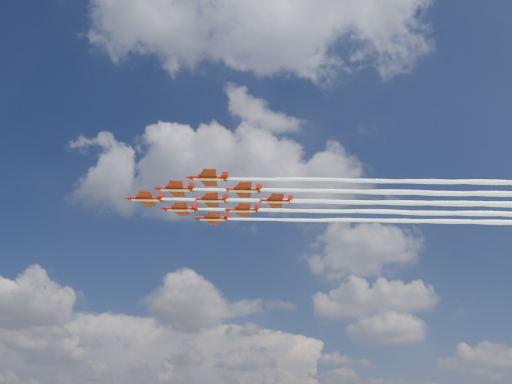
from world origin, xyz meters
TOP-DOWN VIEW (x-y plane):
  - jet_lead at (37.75, 10.36)m, footprint 129.62×21.07m
  - jet_row2_port at (48.24, 4.54)m, footprint 129.62×21.07m
  - jet_row2_starb at (46.53, 18.54)m, footprint 129.62×21.07m
  - jet_row3_port at (58.73, -1.29)m, footprint 129.62×21.07m
  - jet_row3_centre at (57.02, 12.71)m, footprint 129.62×21.07m
  - jet_row3_starb at (55.32, 26.71)m, footprint 129.62×21.07m
  - jet_row4_port at (67.51, 6.88)m, footprint 129.62×21.07m
  - jet_row4_starb at (65.81, 20.88)m, footprint 129.62×21.07m
  - jet_tail at (76.30, 15.05)m, footprint 129.62×21.07m

SIDE VIEW (x-z plane):
  - jet_lead at x=37.75m, z-range 74.41..77.36m
  - jet_row2_port at x=48.24m, z-range 74.41..77.36m
  - jet_row2_starb at x=46.53m, z-range 74.41..77.36m
  - jet_row3_port at x=58.73m, z-range 74.41..77.36m
  - jet_row3_centre at x=57.02m, z-range 74.41..77.36m
  - jet_row3_starb at x=55.32m, z-range 74.41..77.36m
  - jet_row4_port at x=67.51m, z-range 74.41..77.36m
  - jet_row4_starb at x=65.81m, z-range 74.41..77.36m
  - jet_tail at x=76.30m, z-range 74.41..77.36m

